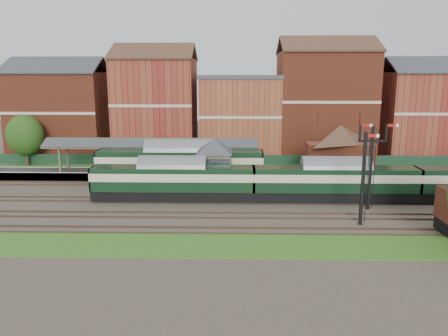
{
  "coord_description": "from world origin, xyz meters",
  "views": [
    {
      "loc": [
        -0.9,
        -42.96,
        12.6
      ],
      "look_at": [
        -1.92,
        2.0,
        3.0
      ],
      "focal_mm": 35.0,
      "sensor_mm": 36.0,
      "label": 1
    }
  ],
  "objects_px": {
    "signal_box": "(214,164)",
    "platform_railcar": "(180,163)",
    "dmu_train": "(335,180)",
    "semaphore_bracket": "(371,162)"
  },
  "relations": [
    {
      "from": "signal_box",
      "to": "platform_railcar",
      "type": "relative_size",
      "value": 0.31
    },
    {
      "from": "dmu_train",
      "to": "semaphore_bracket",
      "type": "bearing_deg",
      "value": -42.56
    },
    {
      "from": "signal_box",
      "to": "semaphore_bracket",
      "type": "xyz_separation_m",
      "value": [
        15.04,
        -5.75,
        1.44
      ]
    },
    {
      "from": "signal_box",
      "to": "semaphore_bracket",
      "type": "relative_size",
      "value": 0.73
    },
    {
      "from": "dmu_train",
      "to": "platform_railcar",
      "type": "distance_m",
      "value": 17.68
    },
    {
      "from": "dmu_train",
      "to": "platform_railcar",
      "type": "xyz_separation_m",
      "value": [
        -16.44,
        6.5,
        0.34
      ]
    },
    {
      "from": "signal_box",
      "to": "platform_railcar",
      "type": "height_order",
      "value": "signal_box"
    },
    {
      "from": "semaphore_bracket",
      "to": "dmu_train",
      "type": "distance_m",
      "value": 4.41
    },
    {
      "from": "platform_railcar",
      "to": "semaphore_bracket",
      "type": "bearing_deg",
      "value": -25.16
    },
    {
      "from": "platform_railcar",
      "to": "dmu_train",
      "type": "bearing_deg",
      "value": -21.57
    }
  ]
}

